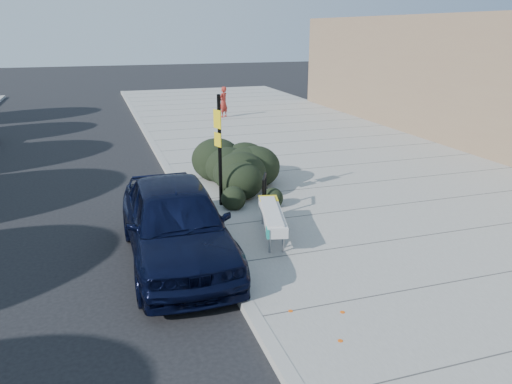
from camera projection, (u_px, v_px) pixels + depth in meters
ground at (225, 271)px, 9.91m from camera, size 120.00×120.00×0.00m
sidewalk_near at (354, 176)px, 16.05m from camera, size 11.20×50.00×0.15m
curb_near at (181, 192)px, 14.40m from camera, size 0.22×50.00×0.17m
bench at (272, 216)px, 11.01m from camera, size 0.92×2.15×0.64m
bike_rack at (264, 191)px, 12.37m from camera, size 0.31×0.64×1.00m
sign_post at (219, 145)px, 12.67m from camera, size 0.16×0.32×2.90m
hedge at (246, 165)px, 14.40m from camera, size 2.47×3.95×1.38m
sedan_navy at (176, 222)px, 10.13m from camera, size 2.02×4.98×1.70m
pedestrian at (223, 102)px, 25.96m from camera, size 0.68×0.66×1.57m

